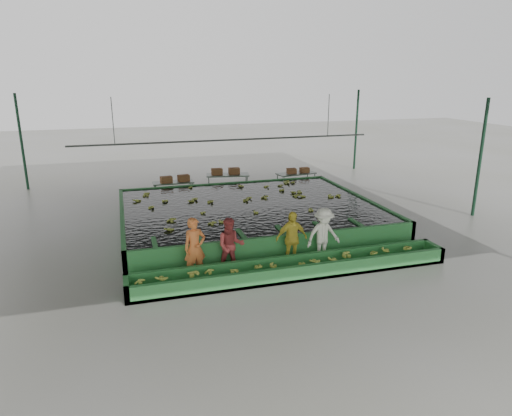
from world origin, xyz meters
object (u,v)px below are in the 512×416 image
object	(u,v)px
worker_d	(323,235)
box_stack_mid	(226,174)
sorting_trough	(294,268)
worker_b	(231,246)
packing_table_mid	(228,184)
box_stack_right	(298,173)
worker_c	(291,239)
worker_a	(195,248)
packing_table_left	(174,191)
box_stack_left	(175,182)
flotation_tank	(249,214)
packing_table_right	(296,182)

from	to	relation	value
worker_d	box_stack_mid	xyz separation A→B (m)	(-1.02, 9.70, 0.08)
sorting_trough	worker_b	xyz separation A→B (m)	(-1.79, 0.80, 0.63)
sorting_trough	packing_table_mid	bearing A→B (deg)	87.93
worker_b	packing_table_mid	size ratio (longest dim) A/B	0.81
worker_b	box_stack_right	world-z (taller)	worker_b
sorting_trough	worker_d	xyz separation A→B (m)	(1.29, 0.80, 0.65)
sorting_trough	packing_table_mid	size ratio (longest dim) A/B	4.62
worker_c	worker_a	bearing A→B (deg)	177.69
packing_table_left	box_stack_mid	size ratio (longest dim) A/B	1.35
box_stack_left	box_stack_right	bearing A→B (deg)	0.61
flotation_tank	box_stack_right	distance (m)	6.38
box_stack_mid	worker_b	bearing A→B (deg)	-102.00
worker_a	worker_c	xyz separation A→B (m)	(3.08, 0.00, -0.03)
packing_table_mid	sorting_trough	bearing A→B (deg)	-92.07
worker_a	box_stack_right	distance (m)	11.53
worker_c	packing_table_mid	distance (m)	9.68
worker_b	packing_table_left	world-z (taller)	worker_b
worker_b	packing_table_mid	world-z (taller)	worker_b
worker_c	box_stack_right	bearing A→B (deg)	64.88
box_stack_right	flotation_tank	bearing A→B (deg)	-129.64
worker_a	packing_table_left	size ratio (longest dim) A/B	0.96
flotation_tank	packing_table_mid	size ratio (longest dim) A/B	4.62
packing_table_left	box_stack_right	size ratio (longest dim) A/B	1.62
worker_a	box_stack_mid	distance (m)	10.20
packing_table_left	box_stack_left	distance (m)	0.45
worker_c	packing_table_mid	world-z (taller)	worker_c
flotation_tank	worker_d	xyz separation A→B (m)	(1.29, -4.30, 0.45)
worker_b	flotation_tank	bearing A→B (deg)	76.41
box_stack_left	packing_table_right	bearing A→B (deg)	0.80
worker_b	worker_d	distance (m)	3.08
packing_table_left	worker_b	bearing A→B (deg)	-85.84
worker_d	box_stack_mid	size ratio (longest dim) A/B	1.26
worker_d	worker_c	bearing A→B (deg)	175.42
packing_table_left	packing_table_right	xyz separation A→B (m)	(6.42, 0.04, 0.02)
sorting_trough	flotation_tank	bearing A→B (deg)	90.00
worker_a	box_stack_mid	bearing A→B (deg)	61.89
box_stack_left	sorting_trough	bearing A→B (deg)	-76.59
worker_c	box_stack_mid	distance (m)	9.70
sorting_trough	packing_table_left	bearing A→B (deg)	103.82
flotation_tank	box_stack_mid	distance (m)	5.43
worker_a	box_stack_right	bearing A→B (deg)	42.90
sorting_trough	worker_d	bearing A→B (deg)	31.77
packing_table_mid	box_stack_right	size ratio (longest dim) A/B	1.81
box_stack_right	worker_d	bearing A→B (deg)	-106.75
worker_b	worker_c	world-z (taller)	worker_c
sorting_trough	packing_table_right	size ratio (longest dim) A/B	4.88
worker_c	worker_d	distance (m)	1.10
worker_d	box_stack_right	world-z (taller)	worker_d
worker_b	box_stack_left	world-z (taller)	worker_b
worker_d	box_stack_left	xyz separation A→B (m)	(-3.66, 9.13, -0.02)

